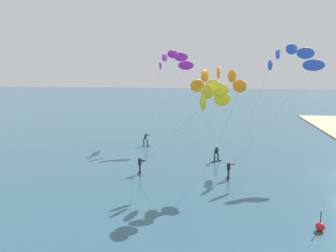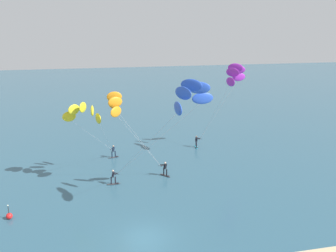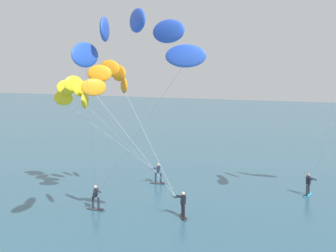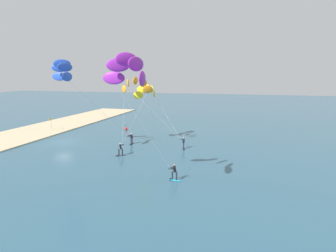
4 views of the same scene
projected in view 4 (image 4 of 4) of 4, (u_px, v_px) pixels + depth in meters
name	position (u px, v px, depth m)	size (l,w,h in m)	color
ground_plane	(63.00, 142.00, 41.83)	(240.00, 240.00, 0.00)	#2D566B
sand_strip	(11.00, 138.00, 44.42)	(80.00, 10.95, 0.16)	#C6B289
kitesurfer_nearshore	(65.00, 73.00, 34.13)	(10.21, 9.20, 12.10)	#333338
kitesurfer_mid_water	(135.00, 88.00, 38.08)	(6.76, 4.95, 9.95)	#333338
kitesurfer_far_out	(148.00, 93.00, 41.24)	(6.31, 8.46, 8.88)	#333338
kitesurfer_downwind	(129.00, 74.00, 21.71)	(6.64, 6.52, 11.91)	#23ADD1
marker_buoy	(126.00, 129.00, 50.97)	(0.56, 0.56, 1.38)	red
beach_flag	(51.00, 122.00, 50.16)	(0.57, 0.05, 2.20)	gray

